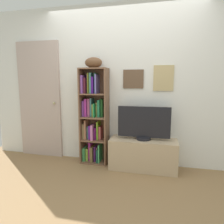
# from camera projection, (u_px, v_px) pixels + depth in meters

# --- Properties ---
(ground) EXTENTS (5.20, 5.20, 0.04)m
(ground) POSITION_uv_depth(u_px,v_px,m) (104.00, 198.00, 2.39)
(ground) COLOR olive
(back_wall) EXTENTS (4.80, 0.08, 2.56)m
(back_wall) POSITION_uv_depth(u_px,v_px,m) (123.00, 86.00, 3.28)
(back_wall) COLOR silver
(back_wall) RESTS_ON ground
(bookshelf) EXTENTS (0.44, 0.27, 1.56)m
(bookshelf) POSITION_uv_depth(u_px,v_px,m) (93.00, 118.00, 3.34)
(bookshelf) COLOR brown
(bookshelf) RESTS_ON ground
(football) EXTENTS (0.30, 0.22, 0.17)m
(football) POSITION_uv_depth(u_px,v_px,m) (94.00, 63.00, 3.17)
(football) COLOR brown
(football) RESTS_ON bookshelf
(tv_stand) EXTENTS (1.02, 0.40, 0.47)m
(tv_stand) POSITION_uv_depth(u_px,v_px,m) (143.00, 154.00, 3.13)
(tv_stand) COLOR tan
(tv_stand) RESTS_ON ground
(television) EXTENTS (0.79, 0.22, 0.51)m
(television) POSITION_uv_depth(u_px,v_px,m) (144.00, 123.00, 3.06)
(television) COLOR black
(television) RESTS_ON tv_stand
(door) EXTENTS (0.80, 0.09, 2.03)m
(door) POSITION_uv_depth(u_px,v_px,m) (40.00, 100.00, 3.61)
(door) COLOR #B6A199
(door) RESTS_ON ground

